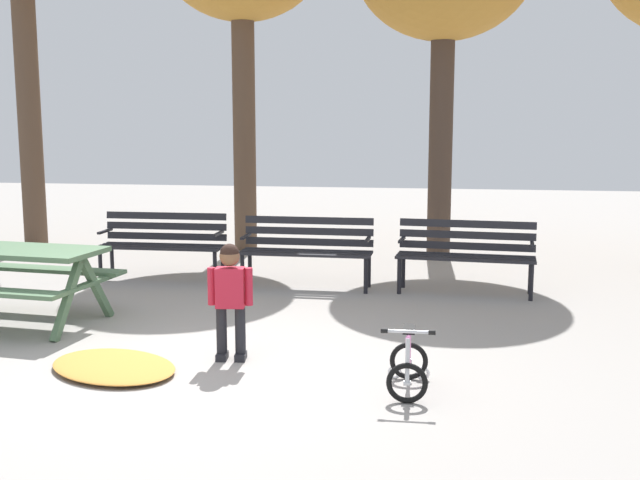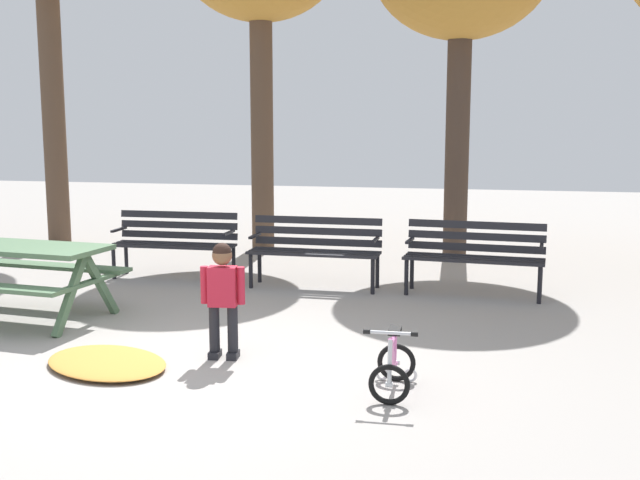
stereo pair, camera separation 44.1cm
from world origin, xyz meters
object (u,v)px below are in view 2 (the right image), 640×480
Objects in this scene: park_bench_right at (474,252)px; child_standing at (223,291)px; picnic_table at (20,262)px; park_bench_far_left at (175,239)px; park_bench_left at (315,246)px; kids_bicycle at (393,366)px.

child_standing is at bearing -124.21° from park_bench_right.
child_standing is (-2.02, -2.97, 0.07)m from park_bench_right.
picnic_table is 2.44m from park_bench_far_left.
park_bench_far_left is 3.62m from child_standing.
kids_bicycle is (1.41, -3.51, -0.31)m from park_bench_left.
park_bench_far_left is at bearing 177.32° from park_bench_right.
park_bench_right is at bearing -0.47° from park_bench_left.
child_standing is at bearing 161.07° from kids_bicycle.
park_bench_far_left and park_bench_right have the same top height.
park_bench_left is at bearing 87.79° from child_standing.
picnic_table is 1.18× the size of park_bench_right.
park_bench_right is at bearing -2.68° from park_bench_far_left.
park_bench_left is 3.79m from kids_bicycle.
park_bench_left is 2.99m from child_standing.
park_bench_far_left is (0.70, 2.33, -0.08)m from picnic_table.
park_bench_far_left and park_bench_left have the same top height.
park_bench_right reaches higher than picnic_table.
park_bench_left is at bearing 39.87° from picnic_table.
park_bench_left is (1.90, -0.16, 0.00)m from park_bench_far_left.
child_standing reaches higher than picnic_table.
picnic_table is at bearing 161.49° from kids_bicycle.
child_standing is at bearing -92.21° from park_bench_left.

